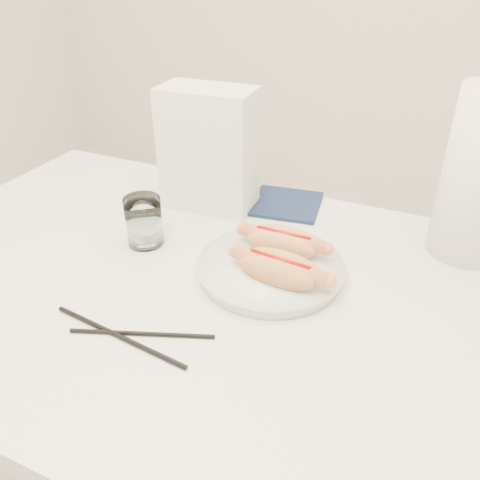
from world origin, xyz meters
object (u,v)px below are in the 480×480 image
at_px(table, 189,301).
at_px(plate, 270,270).
at_px(napkin_box, 209,150).
at_px(hotdog_left, 283,242).
at_px(hotdog_right, 280,269).
at_px(water_glass, 144,221).

distance_m(table, plate, 0.16).
bearing_deg(table, napkin_box, 108.78).
distance_m(table, hotdog_left, 0.20).
distance_m(hotdog_right, water_glass, 0.29).
distance_m(table, water_glass, 0.18).
distance_m(plate, hotdog_right, 0.06).
bearing_deg(plate, napkin_box, 138.27).
relative_size(hotdog_right, napkin_box, 0.67).
height_order(hotdog_right, napkin_box, napkin_box).
height_order(plate, hotdog_left, hotdog_left).
bearing_deg(table, hotdog_right, 9.38).
bearing_deg(table, plate, 25.37).
distance_m(plate, hotdog_left, 0.06).
height_order(plate, water_glass, water_glass).
height_order(table, water_glass, water_glass).
relative_size(table, plate, 4.78).
distance_m(hotdog_left, napkin_box, 0.28).
relative_size(water_glass, napkin_box, 0.37).
height_order(table, hotdog_left, hotdog_left).
bearing_deg(water_glass, hotdog_right, -6.80).
bearing_deg(water_glass, napkin_box, 78.83).
xyz_separation_m(plate, hotdog_left, (0.00, 0.05, 0.03)).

